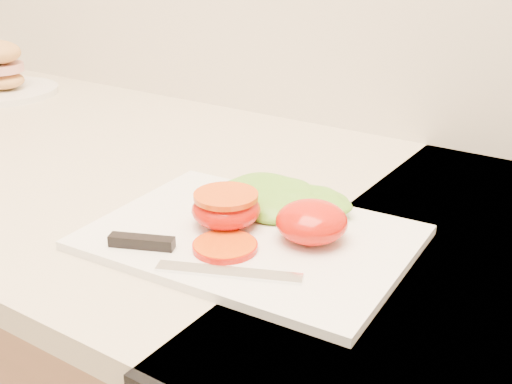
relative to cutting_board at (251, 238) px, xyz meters
The scene contains 8 objects.
cutting_board is the anchor object (origin of this frame).
tomato_half_dome 0.07m from the cutting_board, 21.18° to the left, with size 0.08×0.08×0.04m, color red.
tomato_half_cut 0.04m from the cutting_board, behind, with size 0.08×0.08×0.04m.
tomato_slice_0 0.05m from the cutting_board, 91.93° to the right, with size 0.06×0.06×0.01m, color #D0530A.
lettuce_leaf_0 0.07m from the cutting_board, 104.63° to the left, with size 0.14×0.09×0.03m, color #6AC634.
lettuce_leaf_1 0.08m from the cutting_board, 72.76° to the left, with size 0.11×0.08×0.02m, color #6AC634.
knife 0.09m from the cutting_board, 111.68° to the right, with size 0.21×0.07×0.01m.
sandwich_plate 0.81m from the cutting_board, 161.91° to the left, with size 0.21×0.21×0.11m.
Camera 1 is at (0.48, 1.07, 1.25)m, focal length 45.00 mm.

